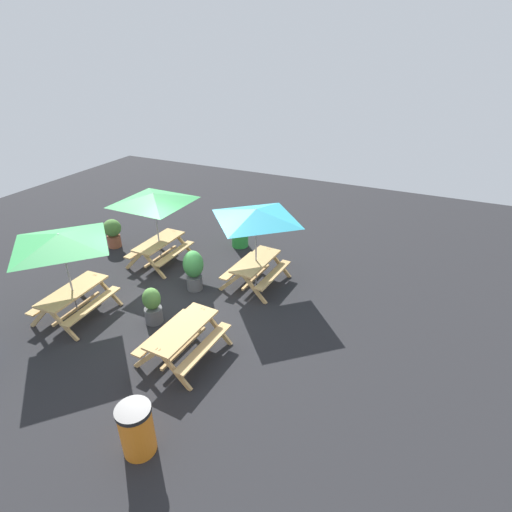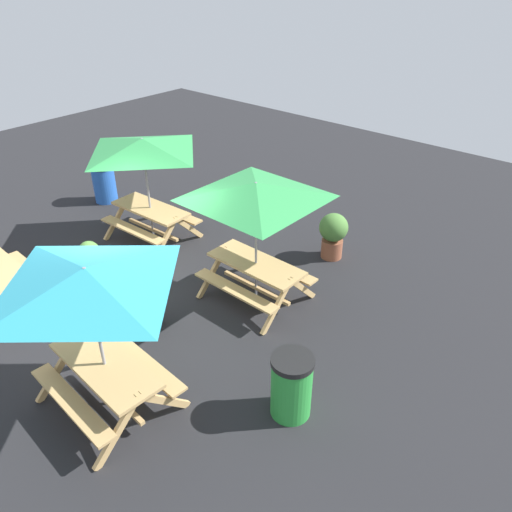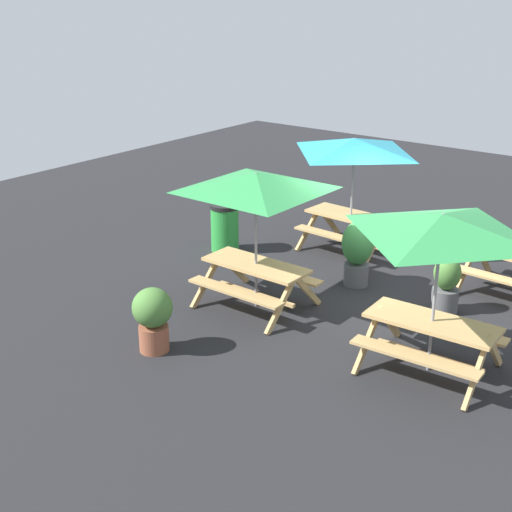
{
  "view_description": "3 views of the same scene",
  "coord_description": "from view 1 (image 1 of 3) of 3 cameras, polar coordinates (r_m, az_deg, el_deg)",
  "views": [
    {
      "loc": [
        -7.3,
        -5.75,
        6.13
      ],
      "look_at": [
        1.64,
        -1.58,
        0.9
      ],
      "focal_mm": 28.0,
      "sensor_mm": 36.0,
      "label": 1
    },
    {
      "loc": [
        6.43,
        -4.02,
        5.5
      ],
      "look_at": [
        1.52,
        1.68,
        0.9
      ],
      "focal_mm": 35.0,
      "sensor_mm": 36.0,
      "label": 2
    },
    {
      "loc": [
        -5.11,
        10.31,
        5.09
      ],
      "look_at": [
        1.52,
        1.68,
        0.9
      ],
      "focal_mm": 50.0,
      "sensor_mm": 36.0,
      "label": 3
    }
  ],
  "objects": [
    {
      "name": "ground_plane",
      "position": [
        11.13,
        -11.09,
        -6.08
      ],
      "size": [
        24.0,
        24.0,
        0.0
      ],
      "primitive_type": "plane",
      "color": "#232326",
      "rests_on": "ground"
    },
    {
      "name": "picnic_table_0",
      "position": [
        10.7,
        0.0,
        5.16
      ],
      "size": [
        2.12,
        2.12,
        2.34
      ],
      "rotation": [
        0.0,
        0.0,
        -0.06
      ],
      "color": "tan",
      "rests_on": "ground"
    },
    {
      "name": "picnic_table_1",
      "position": [
        8.96,
        -10.41,
        -11.06
      ],
      "size": [
        1.87,
        1.61,
        0.81
      ],
      "rotation": [
        0.0,
        0.0,
        -0.05
      ],
      "color": "tan",
      "rests_on": "ground"
    },
    {
      "name": "picnic_table_2",
      "position": [
        12.26,
        -14.34,
        7.3
      ],
      "size": [
        2.83,
        2.83,
        2.34
      ],
      "rotation": [
        0.0,
        0.0,
        -0.01
      ],
      "color": "tan",
      "rests_on": "ground"
    },
    {
      "name": "picnic_table_3",
      "position": [
        10.35,
        -26.08,
        1.32
      ],
      "size": [
        2.09,
        2.09,
        2.34
      ],
      "rotation": [
        0.0,
        0.0,
        0.04
      ],
      "color": "tan",
      "rests_on": "ground"
    },
    {
      "name": "trash_bin_green",
      "position": [
        13.56,
        -2.31,
        3.36
      ],
      "size": [
        0.59,
        0.59,
        0.98
      ],
      "color": "green",
      "rests_on": "ground"
    },
    {
      "name": "trash_bin_orange",
      "position": [
        7.47,
        -16.67,
        -22.66
      ],
      "size": [
        0.59,
        0.59,
        0.98
      ],
      "color": "orange",
      "rests_on": "ground"
    },
    {
      "name": "potted_plant_0",
      "position": [
        10.16,
        -14.58,
        -6.85
      ],
      "size": [
        0.44,
        0.44,
        0.97
      ],
      "color": "#59595B",
      "rests_on": "ground"
    },
    {
      "name": "potted_plant_1",
      "position": [
        14.32,
        -19.79,
        3.3
      ],
      "size": [
        0.59,
        0.59,
        0.99
      ],
      "color": "#935138",
      "rests_on": "ground"
    },
    {
      "name": "potted_plant_2",
      "position": [
        11.17,
        -8.91,
        -1.78
      ],
      "size": [
        0.57,
        0.57,
        1.19
      ],
      "color": "#59595B",
      "rests_on": "ground"
    }
  ]
}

